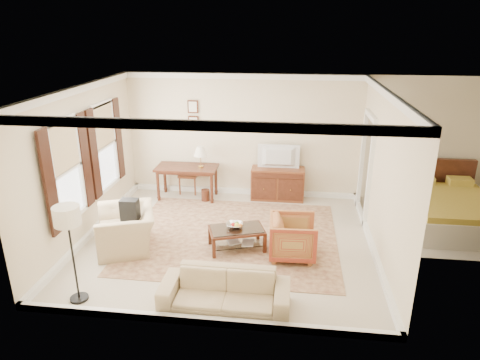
% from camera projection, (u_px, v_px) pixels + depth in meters
% --- Properties ---
extents(room_shell, '(5.51, 5.01, 2.91)m').
position_uv_depth(room_shell, '(226.00, 114.00, 7.41)').
color(room_shell, beige).
rests_on(room_shell, ground).
extents(annex_bedroom, '(3.00, 2.70, 2.90)m').
position_uv_depth(annex_bedroom, '(454.00, 212.00, 8.70)').
color(annex_bedroom, beige).
rests_on(annex_bedroom, ground).
extents(window_front, '(0.12, 1.56, 1.80)m').
position_uv_depth(window_front, '(67.00, 171.00, 7.38)').
color(window_front, '#CCB284').
rests_on(window_front, room_shell).
extents(window_rear, '(0.12, 1.56, 1.80)m').
position_uv_depth(window_rear, '(105.00, 146.00, 8.87)').
color(window_rear, '#CCB284').
rests_on(window_rear, room_shell).
extents(doorway, '(0.10, 1.12, 2.25)m').
position_uv_depth(doorway, '(365.00, 169.00, 8.97)').
color(doorway, white).
rests_on(doorway, room_shell).
extents(rug, '(4.05, 3.48, 0.01)m').
position_uv_depth(rug, '(233.00, 236.00, 8.43)').
color(rug, '#5A281E').
rests_on(rug, room_shell).
extents(writing_desk, '(1.44, 0.72, 0.78)m').
position_uv_depth(writing_desk, '(187.00, 171.00, 10.07)').
color(writing_desk, '#512617').
rests_on(writing_desk, room_shell).
extents(desk_chair, '(0.51, 0.51, 1.05)m').
position_uv_depth(desk_chair, '(189.00, 172.00, 10.46)').
color(desk_chair, brown).
rests_on(desk_chair, room_shell).
extents(desk_lamp, '(0.32, 0.32, 0.50)m').
position_uv_depth(desk_lamp, '(201.00, 157.00, 9.91)').
color(desk_lamp, silver).
rests_on(desk_lamp, writing_desk).
extents(framed_prints, '(0.25, 0.04, 0.68)m').
position_uv_depth(framed_prints, '(193.00, 114.00, 10.03)').
color(framed_prints, '#512617').
rests_on(framed_prints, room_shell).
extents(sideboard, '(1.24, 0.48, 0.76)m').
position_uv_depth(sideboard, '(278.00, 184.00, 10.11)').
color(sideboard, brown).
rests_on(sideboard, room_shell).
extents(tv, '(0.92, 0.53, 0.12)m').
position_uv_depth(tv, '(279.00, 150.00, 9.80)').
color(tv, black).
rests_on(tv, sideboard).
extents(coffee_table, '(1.13, 0.87, 0.42)m').
position_uv_depth(coffee_table, '(237.00, 233.00, 7.86)').
color(coffee_table, '#512617').
rests_on(coffee_table, room_shell).
extents(fruit_bowl, '(0.42, 0.42, 0.10)m').
position_uv_depth(fruit_bowl, '(235.00, 225.00, 7.85)').
color(fruit_bowl, silver).
rests_on(fruit_bowl, coffee_table).
extents(book_a, '(0.27, 0.15, 0.38)m').
position_uv_depth(book_a, '(227.00, 242.00, 7.87)').
color(book_a, brown).
rests_on(book_a, coffee_table).
extents(book_b, '(0.28, 0.03, 0.38)m').
position_uv_depth(book_b, '(242.00, 242.00, 7.86)').
color(book_b, brown).
rests_on(book_b, coffee_table).
extents(striped_armchair, '(0.79, 0.83, 0.83)m').
position_uv_depth(striped_armchair, '(293.00, 235.00, 7.57)').
color(striped_armchair, '#9B3521').
rests_on(striped_armchair, room_shell).
extents(club_armchair, '(1.12, 1.35, 1.01)m').
position_uv_depth(club_armchair, '(126.00, 223.00, 7.84)').
color(club_armchair, tan).
rests_on(club_armchair, room_shell).
extents(backpack, '(0.35, 0.39, 0.40)m').
position_uv_depth(backpack, '(130.00, 208.00, 7.84)').
color(backpack, black).
rests_on(backpack, club_armchair).
extents(sofa, '(1.89, 0.57, 0.74)m').
position_uv_depth(sofa, '(225.00, 286.00, 6.20)').
color(sofa, tan).
rests_on(sofa, room_shell).
extents(floor_lamp, '(0.38, 0.38, 1.54)m').
position_uv_depth(floor_lamp, '(68.00, 223.00, 6.06)').
color(floor_lamp, black).
rests_on(floor_lamp, room_shell).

